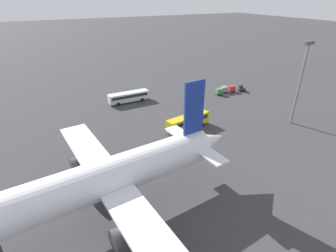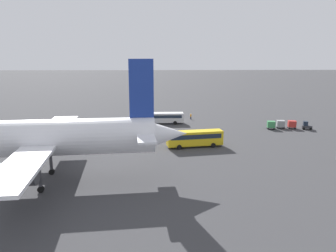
# 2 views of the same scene
# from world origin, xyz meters

# --- Properties ---
(ground_plane) EXTENTS (600.00, 600.00, 0.00)m
(ground_plane) POSITION_xyz_m (0.00, 0.00, 0.00)
(ground_plane) COLOR #38383A
(airplane) EXTENTS (45.91, 38.98, 18.33)m
(airplane) POSITION_xyz_m (22.75, 46.28, 6.90)
(airplane) COLOR silver
(airplane) RESTS_ON ground
(shuttle_bus_near) EXTENTS (12.34, 3.43, 3.05)m
(shuttle_bus_near) POSITION_xyz_m (4.00, 3.85, 1.84)
(shuttle_bus_near) COLOR silver
(shuttle_bus_near) RESTS_ON ground
(shuttle_bus_far) EXTENTS (11.89, 4.53, 3.39)m
(shuttle_bus_far) POSITION_xyz_m (-2.92, 27.22, 2.02)
(shuttle_bus_far) COLOR gold
(shuttle_bus_far) RESTS_ON ground
(baggage_tug) EXTENTS (2.65, 2.14, 2.10)m
(baggage_tug) POSITION_xyz_m (-33.33, 11.80, 0.94)
(baggage_tug) COLOR #333338
(baggage_tug) RESTS_ON ground
(worker_person) EXTENTS (0.38, 0.38, 1.74)m
(worker_person) POSITION_xyz_m (-4.85, -2.17, 0.87)
(worker_person) COLOR #1E1E2D
(worker_person) RESTS_ON ground
(cargo_cart_red) EXTENTS (2.25, 2.00, 2.06)m
(cargo_cart_red) POSITION_xyz_m (-29.91, 10.87, 1.19)
(cargo_cart_red) COLOR #38383D
(cargo_cart_red) RESTS_ON ground
(cargo_cart_grey) EXTENTS (2.25, 2.00, 2.06)m
(cargo_cart_grey) POSITION_xyz_m (-27.12, 10.41, 1.19)
(cargo_cart_grey) COLOR #38383D
(cargo_cart_grey) RESTS_ON ground
(cargo_cart_green) EXTENTS (2.25, 2.00, 2.06)m
(cargo_cart_green) POSITION_xyz_m (-24.33, 11.32, 1.19)
(cargo_cart_green) COLOR #38383D
(cargo_cart_green) RESTS_ON ground
(light_pole) EXTENTS (2.80, 0.70, 20.26)m
(light_pole) POSITION_xyz_m (-28.16, 36.50, 12.20)
(light_pole) COLOR slate
(light_pole) RESTS_ON ground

